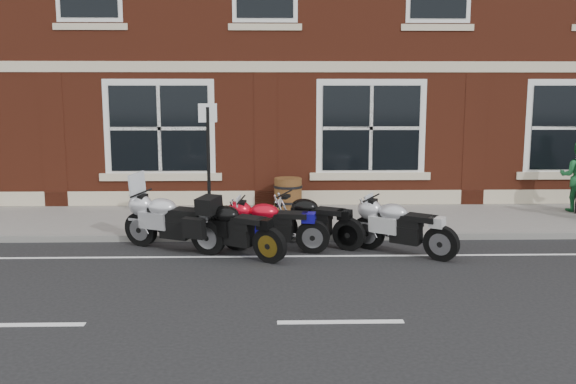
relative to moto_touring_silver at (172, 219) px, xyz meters
name	(u,v)px	position (x,y,z in m)	size (l,w,h in m)	color
ground	(322,259)	(2.68, -0.74, -0.57)	(80.00, 80.00, 0.00)	black
sidewalk	(311,220)	(2.68, 2.26, -0.51)	(30.00, 3.00, 0.12)	slate
kerb	(316,237)	(2.68, 0.68, -0.51)	(30.00, 0.16, 0.12)	slate
moto_touring_silver	(172,219)	(0.00, 0.00, 0.00)	(1.96, 1.07, 1.40)	black
moto_sport_red	(273,224)	(1.84, -0.17, -0.06)	(1.96, 0.50, 0.89)	black
moto_sport_black	(235,227)	(1.19, -0.52, -0.05)	(1.74, 1.23, 0.91)	black
moto_sport_silver	(402,225)	(4.12, -0.44, -0.05)	(1.69, 1.32, 0.91)	black
moto_naked_black	(314,219)	(2.59, 0.23, -0.06)	(1.78, 1.10, 0.89)	black
barrel_planter	(288,194)	(2.20, 3.18, -0.08)	(0.67, 0.67, 0.74)	#443112
parking_sign	(208,159)	(0.61, 0.81, 1.00)	(0.35, 0.11, 2.51)	black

